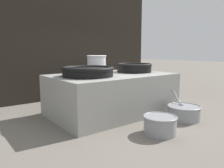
% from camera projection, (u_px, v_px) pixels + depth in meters
% --- Properties ---
extents(ground_plane, '(60.00, 60.00, 0.00)m').
position_uv_depth(ground_plane, '(112.00, 113.00, 5.72)').
color(ground_plane, slate).
extents(back_wall, '(6.85, 0.24, 3.87)m').
position_uv_depth(back_wall, '(67.00, 41.00, 7.38)').
color(back_wall, black).
rests_on(back_wall, ground_plane).
extents(hearth_platform, '(3.07, 1.91, 1.02)m').
position_uv_depth(hearth_platform, '(112.00, 94.00, 5.64)').
color(hearth_platform, gray).
rests_on(hearth_platform, ground_plane).
extents(giant_wok_near, '(1.22, 1.22, 0.23)m').
position_uv_depth(giant_wok_near, '(88.00, 71.00, 5.07)').
color(giant_wok_near, black).
rests_on(giant_wok_near, hearth_platform).
extents(giant_wok_far, '(0.99, 0.99, 0.24)m').
position_uv_depth(giant_wok_far, '(134.00, 67.00, 6.09)').
color(giant_wok_far, black).
rests_on(giant_wok_far, hearth_platform).
extents(stock_pot, '(0.55, 0.55, 0.47)m').
position_uv_depth(stock_pot, '(97.00, 63.00, 6.04)').
color(stock_pot, silver).
rests_on(stock_pot, hearth_platform).
extents(cook, '(0.34, 0.53, 1.46)m').
position_uv_depth(cook, '(100.00, 77.00, 6.84)').
color(cook, '#9E7551').
rests_on(cook, ground_plane).
extents(prep_bowl_vegetables, '(0.78, 0.96, 0.65)m').
position_uv_depth(prep_bowl_vegetables, '(184.00, 112.00, 5.13)').
color(prep_bowl_vegetables, gray).
rests_on(prep_bowl_vegetables, ground_plane).
extents(prep_bowl_meat, '(0.66, 0.66, 0.36)m').
position_uv_depth(prep_bowl_meat, '(160.00, 124.00, 4.23)').
color(prep_bowl_meat, gray).
rests_on(prep_bowl_meat, ground_plane).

